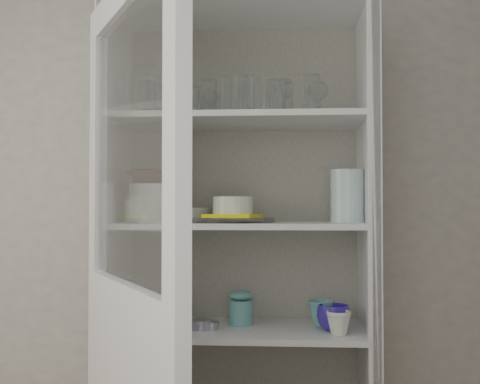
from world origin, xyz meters
The scene contains 33 objects.
wall_back centered at (0.00, 1.50, 1.30)m, with size 3.60×0.02×2.60m, color gray.
pantry_cabinet centered at (0.20, 1.34, 0.94)m, with size 1.00×0.45×2.10m.
cupboard_door centered at (-0.08, 0.66, 0.87)m, with size 0.48×0.80×2.00m.
tumbler_0 centered at (-0.12, 1.15, 1.73)m, with size 0.07×0.07×0.15m, color silver.
tumbler_1 centered at (-0.13, 1.14, 1.72)m, with size 0.06×0.06×0.12m, color silver.
tumbler_2 centered at (0.17, 1.12, 1.73)m, with size 0.07×0.07×0.13m, color silver.
tumbler_3 centered at (0.23, 1.13, 1.73)m, with size 0.07×0.07×0.14m, color silver.
tumbler_4 centered at (0.27, 1.13, 1.73)m, with size 0.07×0.07×0.13m, color silver.
tumbler_5 centered at (0.34, 1.16, 1.72)m, with size 0.06×0.06×0.13m, color silver.
tumbler_6 centered at (0.47, 1.14, 1.73)m, with size 0.07×0.07×0.14m, color silver.
tumbler_7 centered at (-0.12, 1.28, 1.73)m, with size 0.07×0.07×0.14m, color silver.
tumbler_8 centered at (0.02, 1.28, 1.72)m, with size 0.06×0.06×0.13m, color silver.
tumbler_9 centered at (0.20, 1.29, 1.73)m, with size 0.07×0.07×0.14m, color silver.
tumbler_10 centered at (0.07, 1.27, 1.74)m, with size 0.08×0.08×0.15m, color silver.
tumbler_11 centered at (0.37, 1.27, 1.73)m, with size 0.07×0.07×0.13m, color silver.
goblet_0 centered at (-0.11, 1.36, 1.75)m, with size 0.08×0.08×0.18m, color silver, non-canonical shape.
goblet_1 centered at (0.07, 1.40, 1.74)m, with size 0.07×0.07×0.15m, color silver, non-canonical shape.
goblet_2 centered at (0.37, 1.35, 1.76)m, with size 0.08×0.08×0.19m, color silver, non-canonical shape.
goblet_3 centered at (0.51, 1.40, 1.75)m, with size 0.08×0.08×0.19m, color silver, non-canonical shape.
plate_stack_front centered at (-0.12, 1.22, 1.30)m, with size 0.22×0.22×0.08m, color silver.
plate_stack_back centered at (-0.03, 1.38, 1.29)m, with size 0.19×0.19×0.06m, color silver.
cream_bowl centered at (-0.12, 1.22, 1.38)m, with size 0.20×0.20×0.06m, color white.
terracotta_bowl centered at (-0.12, 1.22, 1.43)m, with size 0.21×0.21×0.05m, color #401F16.
glass_platter centered at (0.17, 1.25, 1.27)m, with size 0.32×0.32×0.02m, color silver.
yellow_trivet centered at (0.17, 1.25, 1.29)m, with size 0.19×0.19×0.01m, color yellow.
white_ramekin centered at (0.17, 1.25, 1.33)m, with size 0.15×0.15×0.07m, color silver.
grey_bowl_stack centered at (0.61, 1.27, 1.36)m, with size 0.13×0.13×0.20m, color silver.
mug_blue centered at (0.55, 1.22, 0.91)m, with size 0.12×0.12×0.10m, color #252297.
mug_teal centered at (0.51, 1.31, 0.91)m, with size 0.10×0.10×0.10m, color teal.
mug_white centered at (0.56, 1.15, 0.90)m, with size 0.09×0.09×0.08m, color silver.
teal_jar centered at (0.20, 1.31, 0.92)m, with size 0.10×0.10×0.11m.
measuring_cups centered at (0.06, 1.22, 0.88)m, with size 0.09×0.09×0.04m, color #9897A9.
white_canister centered at (-0.06, 1.30, 0.92)m, with size 0.10×0.10×0.11m, color silver.
Camera 1 is at (0.35, -1.04, 1.32)m, focal length 45.00 mm.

